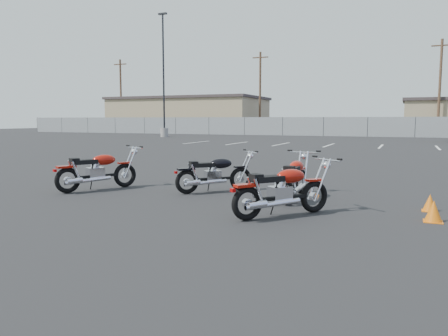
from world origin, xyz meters
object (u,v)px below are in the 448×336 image
at_px(motorcycle_second_black, 214,174).
at_px(motorcycle_rear_red, 282,191).
at_px(motorcycle_front_red, 97,171).
at_px(motorcycle_third_red, 295,178).

bearing_deg(motorcycle_second_black, motorcycle_rear_red, -41.41).
relative_size(motorcycle_second_black, motorcycle_rear_red, 0.91).
height_order(motorcycle_front_red, motorcycle_second_black, motorcycle_front_red).
xyz_separation_m(motorcycle_second_black, motorcycle_third_red, (1.81, -0.12, 0.01)).
xyz_separation_m(motorcycle_front_red, motorcycle_rear_red, (4.52, -1.00, -0.01)).
distance_m(motorcycle_front_red, motorcycle_second_black, 2.64).
height_order(motorcycle_front_red, motorcycle_rear_red, motorcycle_front_red).
xyz_separation_m(motorcycle_second_black, motorcycle_rear_red, (1.99, -1.76, 0.02)).
xyz_separation_m(motorcycle_front_red, motorcycle_second_black, (2.53, 0.75, -0.03)).
height_order(motorcycle_third_red, motorcycle_rear_red, motorcycle_rear_red).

